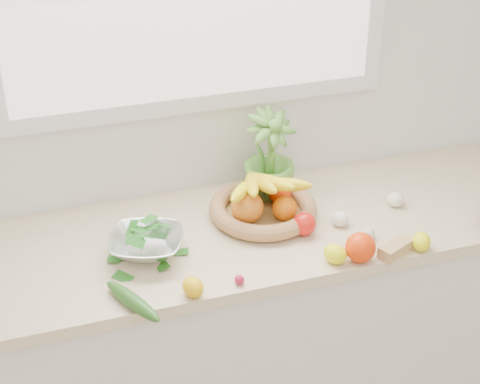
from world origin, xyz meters
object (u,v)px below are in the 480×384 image
object	(u,v)px
potted_herb	(269,157)
apple	(304,224)
colander_with_spinach	(146,239)
cucumber	(132,301)
fruit_basket	(262,203)

from	to	relation	value
potted_herb	apple	bearing A→B (deg)	-84.83
colander_with_spinach	cucumber	bearing A→B (deg)	-111.11
potted_herb	colander_with_spinach	distance (m)	0.53
apple	colander_with_spinach	bearing A→B (deg)	175.71
potted_herb	colander_with_spinach	bearing A→B (deg)	-154.34
potted_herb	fruit_basket	world-z (taller)	potted_herb
cucumber	colander_with_spinach	distance (m)	0.25
apple	fruit_basket	bearing A→B (deg)	123.57
potted_herb	cucumber	bearing A→B (deg)	-140.97
cucumber	fruit_basket	world-z (taller)	fruit_basket
potted_herb	fruit_basket	bearing A→B (deg)	-118.32
apple	colander_with_spinach	distance (m)	0.50
potted_herb	fruit_basket	size ratio (longest dim) A/B	0.86
potted_herb	fruit_basket	xyz separation A→B (m)	(-0.07, -0.13, -0.10)
apple	cucumber	world-z (taller)	apple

